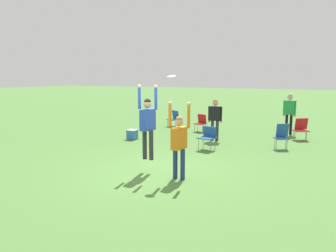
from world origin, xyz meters
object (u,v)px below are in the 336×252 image
Objects in this scene: camping_chair_0 at (201,122)px; camping_chair_2 at (301,128)px; camping_chair_5 at (174,118)px; person_spectator_near at (215,116)px; person_spectator_far at (289,109)px; person_defending at (179,139)px; camping_chair_1 at (282,135)px; frisbee at (172,76)px; camping_chair_4 at (208,136)px; person_jumping at (148,120)px; cooler_box at (132,134)px.

camping_chair_0 is 0.92× the size of camping_chair_2.
camping_chair_5 is (-1.85, 0.91, -0.01)m from camping_chair_0.
person_spectator_far is at bearing 45.61° from person_spectator_near.
camping_chair_1 is at bearing 169.03° from person_defending.
frisbee is 0.26× the size of camping_chair_2.
person_defending is 1.17× the size of person_spectator_near.
person_defending is 2.41× the size of camping_chair_4.
person_spectator_near is at bearing 7.66° from person_jumping.
person_jumping is 2.48× the size of camping_chair_5.
camping_chair_2 is at bearing -16.10° from person_jumping.
person_spectator_near is (3.14, -2.69, 0.57)m from camping_chair_5.
camping_chair_5 is 0.49× the size of person_spectator_near.
camping_chair_1 is (2.21, 4.61, -2.10)m from frisbee.
person_jumping is 2.49× the size of camping_chair_0.
camping_chair_4 is (0.52, 3.40, -0.94)m from person_jumping.
cooler_box is at bearing -7.54° from camping_chair_2.
camping_chair_4 is at bearing -82.86° from person_spectator_near.
camping_chair_1 is at bearing 9.03° from cooler_box.
camping_chair_5 is 0.45× the size of person_spectator_far.
person_spectator_near is at bearing 169.63° from camping_chair_5.
frisbee reaches higher than person_spectator_near.
camping_chair_2 is 1.46m from person_spectator_far.
person_jumping is 8.50m from person_spectator_far.
camping_chair_2 is 0.52× the size of person_spectator_near.
person_jumping is 1.03× the size of person_defending.
frisbee is 5.72m from cooler_box.
person_spectator_far reaches higher than camping_chair_4.
camping_chair_4 is 1.82m from person_spectator_near.
frisbee reaches higher than camping_chair_0.
frisbee is at bearing 34.84° from camping_chair_2.
person_jumping is 8.81× the size of frisbee.
person_defending is at bearing -38.59° from frisbee.
camping_chair_2 is 4.48m from camping_chair_4.
person_spectator_far is at bearing 178.12° from person_defending.
camping_chair_2 is (4.44, -0.02, 0.03)m from camping_chair_0.
person_spectator_near reaches higher than camping_chair_2.
person_defending is at bearing 124.26° from camping_chair_0.
person_defending is 8.93m from camping_chair_5.
camping_chair_1 reaches higher than cooler_box.
person_jumping is 1.20× the size of person_spectator_near.
person_jumping is at bearing -51.89° from cooler_box.
cooler_box is at bearing -124.91° from person_defending.
cooler_box is at bearing -127.96° from person_spectator_far.
frisbee is 7.34m from camping_chair_0.
person_spectator_far is (2.06, 7.94, -1.49)m from frisbee.
camping_chair_4 is at bearing 1.21° from person_jumping.
person_jumping is 8.40m from camping_chair_5.
camping_chair_1 is 1.11× the size of camping_chair_5.
frisbee is 8.79m from camping_chair_5.
camping_chair_4 is at bearing 17.18° from camping_chair_2.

